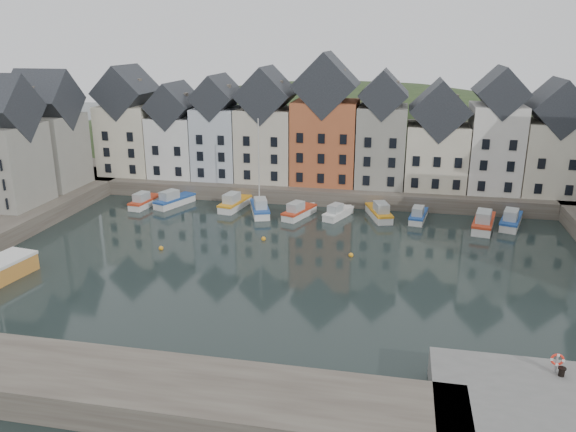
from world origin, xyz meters
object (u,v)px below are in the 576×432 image
(boat_d, at_px, (260,208))
(mooring_bollard, at_px, (562,371))
(life_ring_post, at_px, (557,360))
(boat_a, at_px, (145,202))

(boat_d, relative_size, mooring_bollard, 21.90)
(mooring_bollard, distance_m, life_ring_post, 0.69)
(mooring_bollard, relative_size, life_ring_post, 0.43)
(boat_a, distance_m, life_ring_post, 54.95)
(boat_a, xyz_separation_m, life_ring_post, (43.04, -34.09, 2.20))
(boat_d, bearing_deg, boat_a, 159.58)
(boat_a, distance_m, boat_d, 15.91)
(mooring_bollard, height_order, life_ring_post, life_ring_post)
(boat_a, relative_size, boat_d, 0.49)
(mooring_bollard, bearing_deg, boat_a, 141.52)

